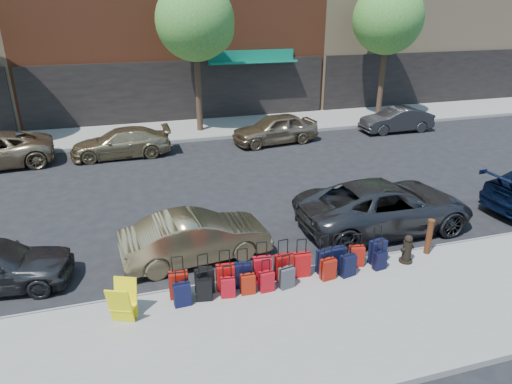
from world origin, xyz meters
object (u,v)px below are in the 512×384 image
object	(u,v)px
tree_right	(390,20)
car_far_3	(396,120)
car_near_1	(196,237)
car_near_2	(385,206)
car_far_2	(275,129)
fire_hydrant	(407,250)
suitcase_front_5	(284,267)
bollard	(429,236)
display_rack	(123,302)
tree_center	(198,23)
car_far_1	(121,143)

from	to	relation	value
tree_right	car_far_3	bearing A→B (deg)	-104.31
car_near_1	car_near_2	xyz separation A→B (m)	(5.74, 0.15, 0.10)
car_far_2	fire_hydrant	bearing A→B (deg)	-8.99
suitcase_front_5	bollard	world-z (taller)	suitcase_front_5
fire_hydrant	display_rack	bearing A→B (deg)	173.00
tree_right	bollard	size ratio (longest dim) A/B	7.36
fire_hydrant	car_near_1	size ratio (longest dim) A/B	0.20
car_near_2	display_rack	bearing A→B (deg)	106.50
fire_hydrant	car_far_2	xyz separation A→B (m)	(0.34, 11.58, 0.20)
tree_right	car_far_2	bearing A→B (deg)	-158.88
tree_right	display_rack	size ratio (longest dim) A/B	8.19
tree_center	tree_right	size ratio (longest dim) A/B	1.00
tree_right	car_far_1	world-z (taller)	tree_right
suitcase_front_5	car_far_2	xyz separation A→B (m)	(3.66, 11.42, 0.23)
car_far_3	suitcase_front_5	bearing A→B (deg)	-41.72
display_rack	car_near_2	distance (m)	8.05
bollard	display_rack	world-z (taller)	bollard
tree_center	fire_hydrant	xyz separation A→B (m)	(2.67, -14.47, -4.91)
tree_right	suitcase_front_5	world-z (taller)	tree_right
suitcase_front_5	fire_hydrant	world-z (taller)	suitcase_front_5
tree_right	suitcase_front_5	size ratio (longest dim) A/B	6.90
car_near_1	car_far_3	world-z (taller)	car_near_1
fire_hydrant	car_far_3	world-z (taller)	car_far_3
tree_center	tree_right	bearing A→B (deg)	0.00
tree_center	suitcase_front_5	bearing A→B (deg)	-92.62
car_far_1	tree_right	bearing A→B (deg)	100.80
car_near_2	car_far_1	xyz separation A→B (m)	(-7.44, 9.46, -0.12)
suitcase_front_5	tree_center	bearing A→B (deg)	81.72
car_far_3	fire_hydrant	bearing A→B (deg)	-30.93
fire_hydrant	car_near_1	distance (m)	5.50
tree_center	fire_hydrant	size ratio (longest dim) A/B	9.45
car_far_2	car_near_1	bearing A→B (deg)	-36.98
bollard	car_near_2	size ratio (longest dim) A/B	0.18
car_far_1	tree_center	bearing A→B (deg)	124.39
tree_center	car_near_1	size ratio (longest dim) A/B	1.85
fire_hydrant	car_near_1	bearing A→B (deg)	149.72
suitcase_front_5	bollard	distance (m)	4.12
fire_hydrant	display_rack	xyz separation A→B (m)	(-7.08, -0.31, 0.08)
suitcase_front_5	car_far_2	distance (m)	11.99
suitcase_front_5	display_rack	distance (m)	3.79
bollard	car_near_1	size ratio (longest dim) A/B	0.25
bollard	car_far_1	bearing A→B (deg)	123.94
bollard	car_far_1	size ratio (longest dim) A/B	0.23
bollard	car_far_2	distance (m)	11.36
suitcase_front_5	display_rack	size ratio (longest dim) A/B	1.19
tree_center	car_near_2	distance (m)	13.61
car_near_1	display_rack	bearing A→B (deg)	133.27
tree_center	car_far_3	size ratio (longest dim) A/B	1.91
car_far_1	car_far_2	bearing A→B (deg)	89.68
display_rack	car_near_2	size ratio (longest dim) A/B	0.17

